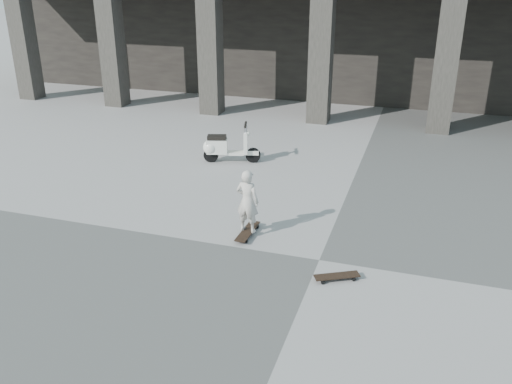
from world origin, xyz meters
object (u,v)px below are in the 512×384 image
(longboard, at_px, (248,232))
(skateboard_spare, at_px, (337,276))
(child, at_px, (247,201))
(scooter, at_px, (222,147))

(longboard, relative_size, skateboard_spare, 1.21)
(child, relative_size, scooter, 0.85)
(child, height_order, scooter, child)
(skateboard_spare, xyz_separation_m, scooter, (-3.68, 4.58, 0.33))
(scooter, bearing_deg, child, -78.57)
(skateboard_spare, height_order, child, child)
(child, bearing_deg, longboard, -0.00)
(skateboard_spare, bearing_deg, scooter, 100.54)
(child, xyz_separation_m, scooter, (-1.86, 3.55, -0.28))
(longboard, xyz_separation_m, child, (0.00, 0.00, 0.61))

